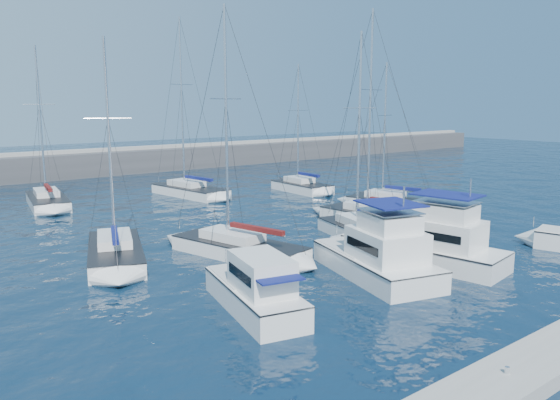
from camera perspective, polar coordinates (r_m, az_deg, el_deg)
ground at (r=32.44m, az=12.55°, el=-6.95°), size 220.00×220.00×0.00m
breakwater at (r=75.94m, az=-19.31°, el=3.26°), size 160.00×6.00×4.45m
dock_cleat_near_port at (r=20.22m, az=22.65°, el=-16.09°), size 0.16×0.16×0.25m
motor_yacht_port_outer at (r=25.08m, az=-2.46°, el=-9.57°), size 4.00×7.47×3.20m
motor_yacht_port_inner at (r=30.20m, az=10.38°, el=-5.92°), size 5.68×8.92×4.69m
motor_yacht_stbd_inner at (r=33.38m, az=15.36°, el=-4.57°), size 4.88×10.00×4.69m
sailboat_mid_a at (r=34.38m, az=-16.83°, el=-5.30°), size 5.80×9.13×13.53m
sailboat_mid_b at (r=34.06m, az=-4.37°, el=-5.00°), size 5.16×9.48×15.44m
sailboat_mid_c at (r=38.42m, az=8.59°, el=-3.33°), size 4.88×8.45×14.45m
sailboat_mid_d at (r=43.57m, az=10.00°, el=-1.76°), size 3.99×9.51×16.70m
sailboat_mid_e at (r=50.08m, az=11.34°, el=-0.28°), size 4.84×7.92×13.22m
sailboat_back_a at (r=54.37m, az=-23.13°, el=-0.08°), size 4.37×8.87×14.79m
sailboat_back_b at (r=56.49m, az=-9.41°, el=0.99°), size 4.51×9.52×18.06m
sailboat_back_c at (r=58.49m, az=2.27°, el=1.40°), size 3.26×7.19×13.72m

